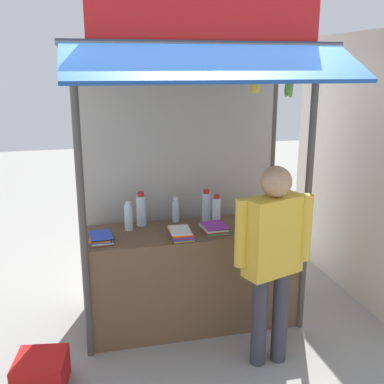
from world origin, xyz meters
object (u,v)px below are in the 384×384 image
water_bottle_front_right (206,206)px  vendor_person (273,249)px  water_bottle_back_right (216,210)px  magazine_stack_center (101,238)px  banana_bunch_inner_left (255,84)px  magazine_stack_front_left (181,233)px  water_bottle_right (176,210)px  magazine_stack_back_left (214,228)px  banana_bunch_rightmost (289,88)px  plastic_crate (41,373)px  water_bottle_mid_right (129,217)px  magazine_stack_far_left (269,225)px  water_bottle_mid_left (141,210)px

water_bottle_front_right → vendor_person: bearing=-74.4°
water_bottle_back_right → magazine_stack_center: 1.09m
banana_bunch_inner_left → vendor_person: size_ratio=0.15×
magazine_stack_front_left → vendor_person: vendor_person is taller
water_bottle_front_right → water_bottle_right: water_bottle_front_right is taller
magazine_stack_back_left → banana_bunch_rightmost: banana_bunch_rightmost is taller
water_bottle_front_right → plastic_crate: 1.98m
water_bottle_mid_right → vendor_person: 1.34m
banana_bunch_rightmost → banana_bunch_inner_left: bearing=-179.9°
magazine_stack_center → banana_bunch_rightmost: (1.48, -0.31, 1.22)m
magazine_stack_front_left → banana_bunch_inner_left: bearing=-26.9°
magazine_stack_far_left → banana_bunch_rightmost: (-0.01, -0.28, 1.22)m
water_bottle_back_right → vendor_person: bearing=-76.9°
water_bottle_front_right → magazine_stack_back_left: bearing=-91.7°
water_bottle_mid_right → banana_bunch_rightmost: size_ratio=0.95×
plastic_crate → magazine_stack_center: bearing=47.8°
magazine_stack_center → water_bottle_front_right: bearing=17.8°
water_bottle_right → plastic_crate: bearing=-142.8°
water_bottle_mid_right → water_bottle_front_right: bearing=6.9°
water_bottle_mid_left → magazine_stack_front_left: 0.49m
magazine_stack_center → vendor_person: size_ratio=0.16×
magazine_stack_far_left → magazine_stack_front_left: bearing=-179.0°
water_bottle_front_right → water_bottle_back_right: bearing=-56.5°
water_bottle_mid_right → banana_bunch_inner_left: 1.60m
water_bottle_front_right → water_bottle_mid_right: water_bottle_front_right is taller
water_bottle_right → vendor_person: 1.15m
magazine_stack_back_left → plastic_crate: (-1.50, -0.58, -0.82)m
water_bottle_mid_left → water_bottle_back_right: bearing=-9.2°
water_bottle_mid_left → magazine_stack_back_left: size_ratio=1.19×
water_bottle_back_right → magazine_stack_far_left: size_ratio=1.11×
magazine_stack_center → banana_bunch_inner_left: 1.77m
magazine_stack_center → plastic_crate: bearing=-132.2°
water_bottle_front_right → plastic_crate: water_bottle_front_right is taller
magazine_stack_front_left → vendor_person: 0.84m
banana_bunch_rightmost → plastic_crate: bearing=-173.0°
water_bottle_mid_right → water_bottle_back_right: bearing=-1.0°
water_bottle_right → water_bottle_front_right: bearing=-8.9°
water_bottle_right → magazine_stack_back_left: bearing=-51.4°
magazine_stack_center → plastic_crate: (-0.51, -0.56, -0.82)m
water_bottle_right → plastic_crate: water_bottle_right is taller
magazine_stack_center → vendor_person: 1.42m
magazine_stack_front_left → water_bottle_back_right: bearing=34.0°
magazine_stack_far_left → plastic_crate: size_ratio=0.68×
magazine_stack_center → water_bottle_mid_left: bearing=40.8°
magazine_stack_center → magazine_stack_far_left: 1.49m
magazine_stack_back_left → magazine_stack_far_left: bearing=-5.8°
magazine_stack_center → magazine_stack_far_left: magazine_stack_far_left is taller
magazine_stack_center → magazine_stack_far_left: size_ratio=1.05×
vendor_person → magazine_stack_far_left: bearing=50.5°
magazine_stack_back_left → banana_bunch_rightmost: size_ratio=0.95×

